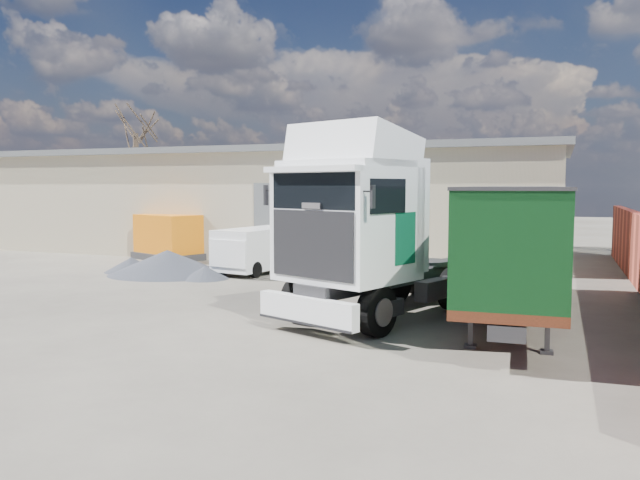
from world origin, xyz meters
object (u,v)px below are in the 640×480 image
(bare_tree, at_px, (135,119))
(box_trailer, at_px, (513,239))
(tractor_unit, at_px, (371,239))
(orange_skip, at_px, (169,240))
(panel_van, at_px, (259,250))

(bare_tree, bearing_deg, box_trailer, -35.32)
(tractor_unit, xyz_separation_m, orange_skip, (-12.74, 9.52, -1.18))
(box_trailer, relative_size, orange_skip, 2.68)
(bare_tree, bearing_deg, orange_skip, -46.82)
(box_trailer, xyz_separation_m, panel_van, (-10.15, 5.50, -1.19))
(bare_tree, height_order, orange_skip, bare_tree)
(bare_tree, bearing_deg, tractor_unit, -41.48)
(tractor_unit, distance_m, orange_skip, 15.94)
(orange_skip, bearing_deg, bare_tree, 154.08)
(tractor_unit, distance_m, panel_van, 9.79)
(box_trailer, bearing_deg, bare_tree, 141.61)
(tractor_unit, height_order, panel_van, tractor_unit)
(bare_tree, height_order, panel_van, bare_tree)
(tractor_unit, relative_size, box_trailer, 0.74)
(panel_van, xyz_separation_m, orange_skip, (-5.99, 2.52, 0.00))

